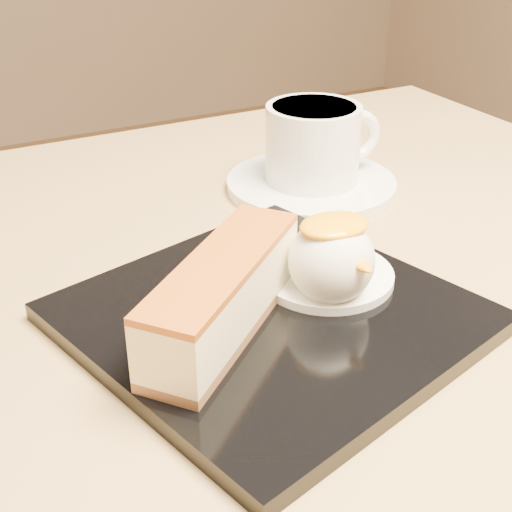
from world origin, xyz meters
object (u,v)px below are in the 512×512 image
cheesecake (223,295)px  saucer (311,184)px  dessert_plate (271,317)px  table (305,484)px  coffee_cup (315,142)px  ice_cream_scoop (332,261)px

cheesecake → saucer: bearing=6.2°
dessert_plate → table: bearing=0.8°
dessert_plate → coffee_cup: coffee_cup is taller
cheesecake → ice_cream_scoop: ice_cream_scoop is taller
ice_cream_scoop → saucer: bearing=61.6°
cheesecake → coffee_cup: bearing=5.8°
table → cheesecake: bearing=-175.4°
ice_cream_scoop → coffee_cup: coffee_cup is taller
cheesecake → saucer: size_ratio=0.91×
table → cheesecake: cheesecake is taller
ice_cream_scoop → saucer: 0.20m
table → saucer: bearing=58.7°
table → ice_cream_scoop: ice_cream_scoop is taller
cheesecake → saucer: cheesecake is taller
dessert_plate → ice_cream_scoop: size_ratio=4.05×
saucer → coffee_cup: (0.00, -0.00, 0.04)m
ice_cream_scoop → cheesecake: bearing=180.0°
cheesecake → table: bearing=-35.1°
table → coffee_cup: (0.11, 0.17, 0.20)m
dessert_plate → cheesecake: bearing=-171.9°
table → dessert_plate: size_ratio=3.64×
table → dessert_plate: 0.16m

